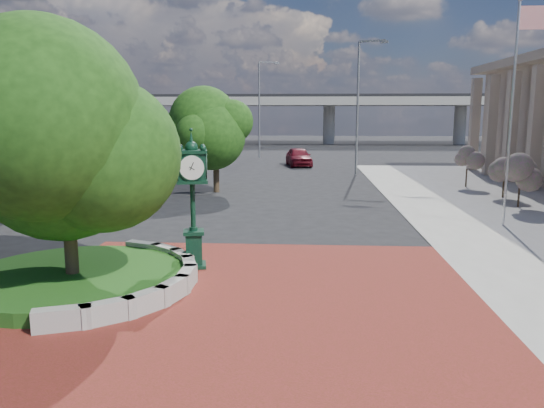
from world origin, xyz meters
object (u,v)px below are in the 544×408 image
at_px(parked_car, 299,157).
at_px(street_lamp_far, 261,102).
at_px(post_clock, 193,194).
at_px(flagpole_a, 511,113).
at_px(street_lamp_near, 361,97).

distance_m(parked_car, street_lamp_far, 10.57).
relative_size(post_clock, flagpole_a, 0.46).
relative_size(flagpole_a, street_lamp_near, 0.91).
xyz_separation_m(post_clock, street_lamp_far, (-1.28, 40.88, 3.56)).
height_order(post_clock, street_lamp_near, street_lamp_near).
relative_size(post_clock, parked_car, 0.86).
height_order(post_clock, flagpole_a, flagpole_a).
distance_m(post_clock, flagpole_a, 14.01).
xyz_separation_m(post_clock, flagpole_a, (11.89, 7.00, 2.43)).
distance_m(flagpole_a, street_lamp_near, 19.59).
bearing_deg(flagpole_a, post_clock, -149.50).
bearing_deg(flagpole_a, parked_car, 109.60).
bearing_deg(parked_car, street_lamp_near, -62.84).
relative_size(parked_car, street_lamp_near, 0.49).
bearing_deg(street_lamp_far, flagpole_a, -68.75).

